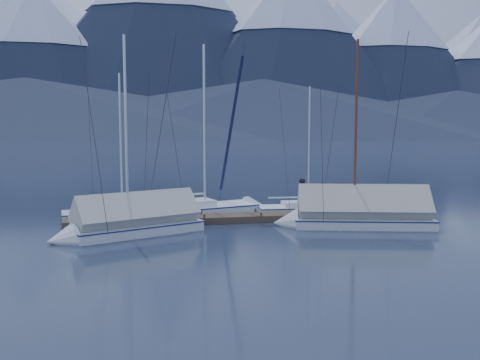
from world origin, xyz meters
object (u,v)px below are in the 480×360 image
sailboat_open_left (131,214)px  sailboat_covered_near (351,216)px  person (302,196)px  sailboat_open_right (315,210)px  sailboat_covered_far (125,225)px  sailboat_open_mid (214,210)px

sailboat_open_left → sailboat_covered_near: bearing=-24.5°
sailboat_open_left → person: (9.22, -2.54, 1.13)m
sailboat_open_right → sailboat_covered_near: size_ratio=0.79×
sailboat_covered_far → person: sailboat_covered_far is taller
sailboat_open_mid → sailboat_open_right: size_ratio=1.31×
sailboat_open_right → sailboat_covered_far: bearing=-156.9°
sailboat_open_left → sailboat_open_mid: 4.75m
sailboat_open_right → sailboat_covered_near: bearing=-86.5°
sailboat_covered_far → sailboat_open_left: bearing=88.4°
sailboat_open_mid → sailboat_open_right: (5.94, -0.80, -0.04)m
sailboat_open_right → person: sailboat_open_right is taller
sailboat_open_left → sailboat_open_right: size_ratio=1.08×
sailboat_covered_far → person: 9.74m
person → sailboat_open_left: bearing=64.6°
sailboat_open_left → sailboat_covered_near: size_ratio=0.85×
sailboat_open_mid → sailboat_open_right: bearing=-7.7°
sailboat_open_left → person: bearing=-15.4°
sailboat_open_left → sailboat_covered_near: sailboat_covered_near is taller
sailboat_covered_near → person: 3.12m
sailboat_covered_near → sailboat_covered_far: (-11.11, -0.08, -0.02)m
sailboat_open_right → sailboat_covered_far: (-10.83, -4.61, 0.35)m
sailboat_open_left → sailboat_covered_far: 5.09m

